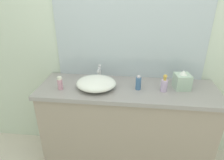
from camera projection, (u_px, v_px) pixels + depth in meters
bathroom_wall_rear at (131, 38)px, 1.92m from camera, size 6.00×0.06×2.60m
vanity_counter at (126, 127)px, 2.01m from camera, size 1.65×0.52×0.91m
wall_mirror_panel at (130, 31)px, 1.85m from camera, size 1.45×0.01×0.93m
sink_basin at (96, 83)px, 1.78m from camera, size 0.36×0.32×0.10m
faucet at (99, 71)px, 1.93m from camera, size 0.03×0.12×0.16m
soap_dispenser at (164, 84)px, 1.73m from camera, size 0.06×0.06×0.16m
lotion_bottle at (60, 83)px, 1.77m from camera, size 0.05×0.05×0.12m
perfume_bottle at (138, 83)px, 1.77m from camera, size 0.05×0.05×0.13m
tissue_box at (182, 81)px, 1.78m from camera, size 0.15×0.15×0.18m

